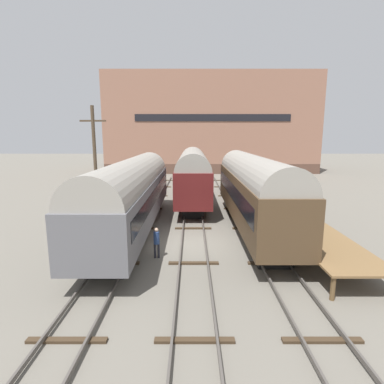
% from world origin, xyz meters
% --- Properties ---
extents(ground_plane, '(200.00, 200.00, 0.00)m').
position_xyz_m(ground_plane, '(0.00, 0.00, 0.00)').
color(ground_plane, '#6B665B').
extents(track_left, '(2.60, 60.00, 0.26)m').
position_xyz_m(track_left, '(-4.13, 0.00, 0.14)').
color(track_left, '#4C4742').
rests_on(track_left, ground).
extents(track_middle, '(2.60, 60.00, 0.26)m').
position_xyz_m(track_middle, '(0.00, 0.00, 0.14)').
color(track_middle, '#4C4742').
rests_on(track_middle, ground).
extents(track_right, '(2.60, 60.00, 0.26)m').
position_xyz_m(track_right, '(4.13, 0.00, 0.14)').
color(track_right, '#4C4742').
rests_on(track_right, ground).
extents(train_car_grey, '(3.12, 17.82, 5.07)m').
position_xyz_m(train_car_grey, '(-4.13, 2.28, 2.86)').
color(train_car_grey, black).
rests_on(train_car_grey, ground).
extents(train_car_maroon, '(3.05, 15.72, 5.30)m').
position_xyz_m(train_car_maroon, '(0.00, 11.93, 3.00)').
color(train_car_maroon, black).
rests_on(train_car_maroon, ground).
extents(train_car_brown, '(2.89, 16.61, 5.28)m').
position_xyz_m(train_car_brown, '(4.13, 2.94, 3.02)').
color(train_car_brown, black).
rests_on(train_car_brown, ground).
extents(station_platform, '(3.00, 12.94, 1.10)m').
position_xyz_m(station_platform, '(6.94, -0.16, 1.02)').
color(station_platform, brown).
rests_on(station_platform, ground).
extents(bench, '(1.40, 0.40, 0.91)m').
position_xyz_m(bench, '(6.91, 0.28, 1.59)').
color(bench, '#2D4C33').
rests_on(bench, station_platform).
extents(person_worker, '(0.32, 0.32, 1.70)m').
position_xyz_m(person_worker, '(-2.00, -2.19, 1.02)').
color(person_worker, '#282833').
rests_on(person_worker, ground).
extents(utility_pole, '(1.80, 0.24, 8.64)m').
position_xyz_m(utility_pole, '(-6.97, 3.68, 4.48)').
color(utility_pole, '#473828').
rests_on(utility_pole, ground).
extents(warehouse_building, '(38.25, 12.46, 17.69)m').
position_xyz_m(warehouse_building, '(3.48, 41.36, 8.85)').
color(warehouse_building, brown).
rests_on(warehouse_building, ground).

